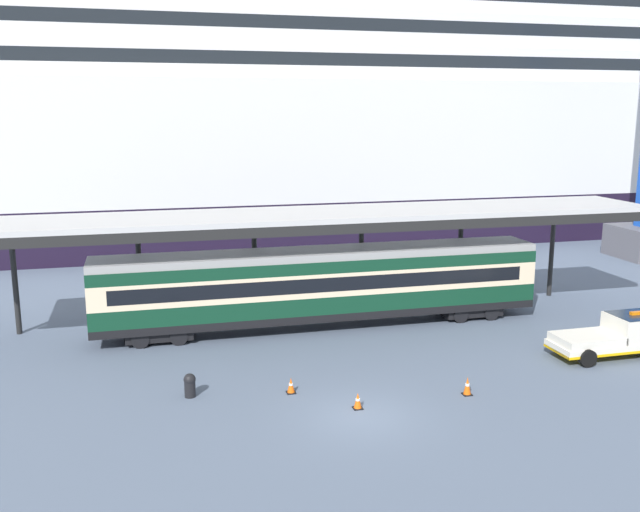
{
  "coord_description": "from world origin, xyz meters",
  "views": [
    {
      "loc": [
        -7.52,
        -23.04,
        11.08
      ],
      "look_at": [
        0.39,
        7.72,
        4.5
      ],
      "focal_mm": 39.4,
      "sensor_mm": 36.0,
      "label": 1
    }
  ],
  "objects_px": {
    "traffic_cone_near": "(358,401)",
    "traffic_cone_mid": "(467,386)",
    "service_truck": "(617,335)",
    "train_carriage": "(321,284)",
    "cruise_ship": "(55,108)",
    "quay_bollard": "(190,384)",
    "traffic_cone_far": "(291,386)"
  },
  "relations": [
    {
      "from": "traffic_cone_near",
      "to": "quay_bollard",
      "type": "xyz_separation_m",
      "value": [
        -6.08,
        2.73,
        0.2
      ]
    },
    {
      "from": "service_truck",
      "to": "train_carriage",
      "type": "bearing_deg",
      "value": 147.88
    },
    {
      "from": "quay_bollard",
      "to": "cruise_ship",
      "type": "bearing_deg",
      "value": 101.97
    },
    {
      "from": "traffic_cone_mid",
      "to": "quay_bollard",
      "type": "xyz_separation_m",
      "value": [
        -10.7,
        2.55,
        0.15
      ]
    },
    {
      "from": "service_truck",
      "to": "traffic_cone_mid",
      "type": "height_order",
      "value": "service_truck"
    },
    {
      "from": "cruise_ship",
      "to": "traffic_cone_near",
      "type": "xyz_separation_m",
      "value": [
        14.36,
        -41.78,
        -10.98
      ]
    },
    {
      "from": "service_truck",
      "to": "traffic_cone_near",
      "type": "bearing_deg",
      "value": -168.5
    },
    {
      "from": "traffic_cone_mid",
      "to": "service_truck",
      "type": "bearing_deg",
      "value": 16.21
    },
    {
      "from": "train_carriage",
      "to": "traffic_cone_near",
      "type": "relative_size",
      "value": 36.05
    },
    {
      "from": "quay_bollard",
      "to": "train_carriage",
      "type": "bearing_deg",
      "value": 45.95
    },
    {
      "from": "train_carriage",
      "to": "traffic_cone_far",
      "type": "distance_m",
      "value": 9.08
    },
    {
      "from": "service_truck",
      "to": "quay_bollard",
      "type": "xyz_separation_m",
      "value": [
        -19.4,
        0.02,
        -0.47
      ]
    },
    {
      "from": "train_carriage",
      "to": "traffic_cone_near",
      "type": "xyz_separation_m",
      "value": [
        -1.24,
        -10.3,
        -2.0
      ]
    },
    {
      "from": "train_carriage",
      "to": "service_truck",
      "type": "bearing_deg",
      "value": -32.12
    },
    {
      "from": "quay_bollard",
      "to": "traffic_cone_far",
      "type": "bearing_deg",
      "value": -9.05
    },
    {
      "from": "cruise_ship",
      "to": "traffic_cone_near",
      "type": "bearing_deg",
      "value": -71.03
    },
    {
      "from": "cruise_ship",
      "to": "traffic_cone_mid",
      "type": "height_order",
      "value": "cruise_ship"
    },
    {
      "from": "cruise_ship",
      "to": "quay_bollard",
      "type": "bearing_deg",
      "value": -78.03
    },
    {
      "from": "traffic_cone_far",
      "to": "quay_bollard",
      "type": "xyz_separation_m",
      "value": [
        -3.94,
        0.63,
        0.2
      ]
    },
    {
      "from": "train_carriage",
      "to": "traffic_cone_near",
      "type": "distance_m",
      "value": 10.56
    },
    {
      "from": "traffic_cone_near",
      "to": "traffic_cone_mid",
      "type": "relative_size",
      "value": 0.85
    },
    {
      "from": "traffic_cone_near",
      "to": "traffic_cone_far",
      "type": "xyz_separation_m",
      "value": [
        -2.14,
        2.11,
        0.0
      ]
    },
    {
      "from": "service_truck",
      "to": "traffic_cone_near",
      "type": "height_order",
      "value": "service_truck"
    },
    {
      "from": "traffic_cone_mid",
      "to": "traffic_cone_far",
      "type": "bearing_deg",
      "value": 164.09
    },
    {
      "from": "traffic_cone_near",
      "to": "quay_bollard",
      "type": "distance_m",
      "value": 6.67
    },
    {
      "from": "traffic_cone_mid",
      "to": "train_carriage",
      "type": "bearing_deg",
      "value": 108.46
    },
    {
      "from": "train_carriage",
      "to": "service_truck",
      "type": "relative_size",
      "value": 4.41
    },
    {
      "from": "service_truck",
      "to": "traffic_cone_mid",
      "type": "bearing_deg",
      "value": -163.79
    },
    {
      "from": "quay_bollard",
      "to": "traffic_cone_mid",
      "type": "bearing_deg",
      "value": -13.43
    },
    {
      "from": "traffic_cone_mid",
      "to": "cruise_ship",
      "type": "bearing_deg",
      "value": 114.52
    },
    {
      "from": "traffic_cone_far",
      "to": "service_truck",
      "type": "bearing_deg",
      "value": 2.24
    },
    {
      "from": "train_carriage",
      "to": "service_truck",
      "type": "distance_m",
      "value": 14.33
    }
  ]
}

